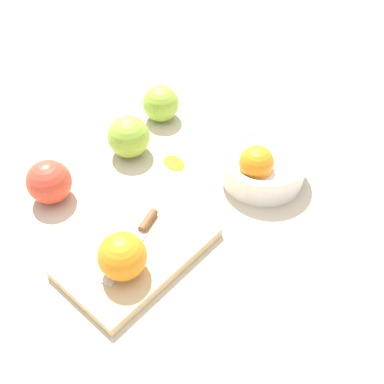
{
  "coord_description": "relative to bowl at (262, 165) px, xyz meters",
  "views": [
    {
      "loc": [
        0.34,
        0.48,
        0.59
      ],
      "look_at": [
        0.01,
        0.05,
        0.04
      ],
      "focal_mm": 42.2,
      "sensor_mm": 36.0,
      "label": 1
    }
  ],
  "objects": [
    {
      "name": "bowl",
      "position": [
        0.0,
        0.0,
        0.0
      ],
      "size": [
        0.17,
        0.17,
        0.1
      ],
      "color": "white",
      "rests_on": "ground_plane"
    },
    {
      "name": "apple_front_left",
      "position": [
        0.04,
        -0.27,
        0.0
      ],
      "size": [
        0.08,
        0.08,
        0.08
      ],
      "primitive_type": "sphere",
      "color": "#8EB738",
      "rests_on": "ground_plane"
    },
    {
      "name": "apple_front_center",
      "position": [
        0.15,
        -0.22,
        0.0
      ],
      "size": [
        0.08,
        0.08,
        0.08
      ],
      "primitive_type": "sphere",
      "color": "#8EB738",
      "rests_on": "ground_plane"
    },
    {
      "name": "ground_plane",
      "position": [
        0.14,
        -0.07,
        -0.04
      ],
      "size": [
        2.4,
        2.4,
        0.0
      ],
      "primitive_type": "plane",
      "color": "beige"
    },
    {
      "name": "knife",
      "position": [
        0.27,
        -0.01,
        -0.01
      ],
      "size": [
        0.15,
        0.09,
        0.01
      ],
      "color": "silver",
      "rests_on": "cutting_board"
    },
    {
      "name": "citrus_peel",
      "position": [
        0.1,
        -0.14,
        -0.03
      ],
      "size": [
        0.04,
        0.05,
        0.01
      ],
      "primitive_type": "ellipsoid",
      "rotation": [
        0.0,
        0.0,
        4.65
      ],
      "color": "orange",
      "rests_on": "ground_plane"
    },
    {
      "name": "apple_front_right",
      "position": [
        0.33,
        -0.2,
        0.0
      ],
      "size": [
        0.08,
        0.08,
        0.08
      ],
      "primitive_type": "sphere",
      "color": "#D6422D",
      "rests_on": "ground_plane"
    },
    {
      "name": "orange_on_board",
      "position": [
        0.32,
        0.03,
        0.02
      ],
      "size": [
        0.07,
        0.07,
        0.07
      ],
      "primitive_type": "sphere",
      "color": "orange",
      "rests_on": "cutting_board"
    },
    {
      "name": "cutting_board",
      "position": [
        0.28,
        0.01,
        -0.03
      ],
      "size": [
        0.27,
        0.19,
        0.02
      ],
      "primitive_type": "cube",
      "rotation": [
        0.0,
        0.0,
        0.18
      ],
      "color": "#DBB77F",
      "rests_on": "ground_plane"
    }
  ]
}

